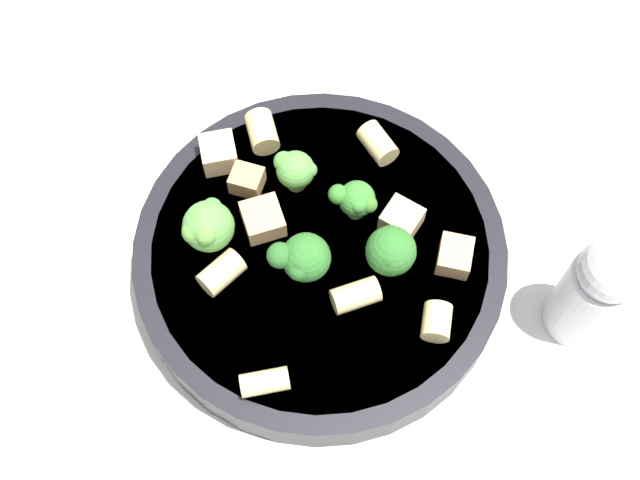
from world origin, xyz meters
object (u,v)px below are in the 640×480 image
at_px(broccoli_floret_0, 297,257).
at_px(broccoli_floret_1, 295,170).
at_px(rigatoni_4, 265,382).
at_px(chicken_chunk_0, 219,153).
at_px(pepper_shaker, 596,290).
at_px(chicken_chunk_3, 455,256).
at_px(rigatoni_1, 437,322).
at_px(broccoli_floret_3, 207,227).
at_px(rigatoni_3, 221,273).
at_px(chicken_chunk_2, 402,219).
at_px(rigatoni_5, 262,132).
at_px(rigatoni_2, 356,295).
at_px(chicken_chunk_1, 247,180).
at_px(pasta_bowl, 320,256).
at_px(broccoli_floret_2, 356,200).
at_px(rigatoni_0, 378,143).
at_px(chicken_chunk_4, 262,221).
at_px(broccoli_floret_4, 390,252).

height_order(broccoli_floret_0, broccoli_floret_1, broccoli_floret_0).
height_order(rigatoni_4, chicken_chunk_0, chicken_chunk_0).
xyz_separation_m(rigatoni_4, pepper_shaker, (-0.15, -0.12, 0.01)).
bearing_deg(chicken_chunk_3, broccoli_floret_1, -5.27).
bearing_deg(chicken_chunk_0, rigatoni_1, 163.13).
distance_m(broccoli_floret_3, rigatoni_3, 0.03).
distance_m(rigatoni_1, chicken_chunk_2, 0.07).
xyz_separation_m(rigatoni_5, pepper_shaker, (-0.22, 0.02, 0.01)).
xyz_separation_m(rigatoni_2, pepper_shaker, (-0.13, -0.06, 0.01)).
bearing_deg(chicken_chunk_1, rigatoni_1, 164.05).
bearing_deg(rigatoni_1, pasta_bowl, -13.52).
relative_size(rigatoni_1, rigatoni_4, 0.75).
distance_m(broccoli_floret_2, rigatoni_0, 0.05).
xyz_separation_m(rigatoni_3, chicken_chunk_1, (0.01, -0.06, -0.00)).
bearing_deg(pasta_bowl, chicken_chunk_4, 2.42).
relative_size(broccoli_floret_3, rigatoni_5, 1.56).
relative_size(broccoli_floret_4, rigatoni_2, 1.26).
xyz_separation_m(pasta_bowl, rigatoni_0, (-0.01, -0.08, 0.02)).
height_order(rigatoni_5, chicken_chunk_3, rigatoni_5).
bearing_deg(rigatoni_3, rigatoni_5, -78.12).
xyz_separation_m(rigatoni_1, chicken_chunk_3, (0.00, -0.04, -0.00)).
bearing_deg(broccoli_floret_0, chicken_chunk_0, -33.50).
distance_m(chicken_chunk_2, pepper_shaker, 0.12).
relative_size(pasta_bowl, rigatoni_5, 9.07).
xyz_separation_m(rigatoni_0, rigatoni_3, (0.05, 0.12, 0.00)).
xyz_separation_m(pasta_bowl, chicken_chunk_4, (0.04, 0.00, 0.02)).
height_order(broccoli_floret_2, chicken_chunk_2, broccoli_floret_2).
distance_m(rigatoni_4, pepper_shaker, 0.20).
bearing_deg(rigatoni_3, pasta_bowl, -136.67).
height_order(broccoli_floret_3, chicken_chunk_1, broccoli_floret_3).
bearing_deg(rigatoni_2, broccoli_floret_4, -108.16).
bearing_deg(chicken_chunk_2, rigatoni_2, 83.78).
relative_size(broccoli_floret_0, chicken_chunk_0, 1.71).
relative_size(rigatoni_3, rigatoni_5, 1.04).
relative_size(broccoli_floret_0, chicken_chunk_4, 1.59).
distance_m(rigatoni_1, chicken_chunk_4, 0.12).
relative_size(broccoli_floret_2, rigatoni_5, 1.15).
relative_size(rigatoni_5, chicken_chunk_3, 1.10).
bearing_deg(broccoli_floret_0, chicken_chunk_1, -37.98).
xyz_separation_m(chicken_chunk_0, chicken_chunk_2, (-0.12, -0.00, -0.00)).
distance_m(broccoli_floret_0, rigatoni_3, 0.05).
xyz_separation_m(pasta_bowl, chicken_chunk_0, (0.08, -0.03, 0.02)).
xyz_separation_m(pasta_bowl, broccoli_floret_2, (-0.01, -0.03, 0.03)).
bearing_deg(rigatoni_1, chicken_chunk_4, -8.56).
height_order(rigatoni_5, chicken_chunk_1, rigatoni_5).
bearing_deg(broccoli_floret_0, broccoli_floret_2, -106.91).
height_order(broccoli_floret_2, chicken_chunk_3, broccoli_floret_2).
relative_size(broccoli_floret_4, chicken_chunk_4, 1.43).
bearing_deg(broccoli_floret_4, pepper_shaker, -166.81).
bearing_deg(rigatoni_1, rigatoni_3, 10.11).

